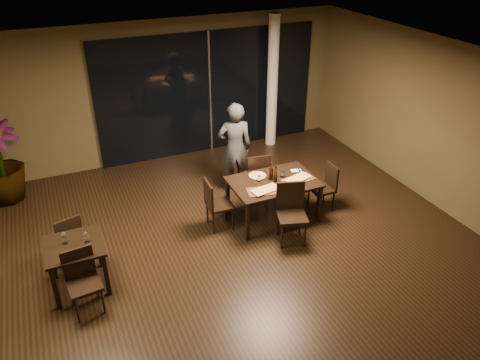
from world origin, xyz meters
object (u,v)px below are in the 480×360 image
(main_table, at_px, (274,185))
(side_table, at_px, (75,252))
(chair_main_far, at_px, (257,174))
(bottle_c, at_px, (271,171))
(chair_main_right, at_px, (326,185))
(chair_side_far, at_px, (68,237))
(bottle_a, at_px, (271,171))
(diner, at_px, (235,148))
(chair_side_near, at_px, (82,277))
(bottle_b, at_px, (276,174))
(chair_main_near, at_px, (291,209))
(chair_main_left, at_px, (215,202))

(main_table, bearing_deg, side_table, -171.63)
(chair_main_far, xyz_separation_m, bottle_c, (-0.02, -0.61, 0.37))
(chair_main_right, relative_size, chair_side_far, 1.01)
(chair_side_far, height_order, bottle_a, bottle_a)
(diner, bearing_deg, chair_main_far, 128.14)
(main_table, bearing_deg, chair_main_right, -4.97)
(diner, bearing_deg, chair_side_near, 48.72)
(bottle_c, bearing_deg, chair_side_far, 179.16)
(main_table, bearing_deg, diner, 100.44)
(chair_main_far, height_order, bottle_a, bottle_a)
(chair_side_near, height_order, diner, diner)
(main_table, height_order, bottle_b, bottle_b)
(chair_side_far, bearing_deg, chair_main_right, 161.78)
(chair_side_far, xyz_separation_m, diner, (3.23, 1.08, 0.42))
(chair_main_near, height_order, bottle_c, bottle_c)
(chair_main_left, bearing_deg, bottle_b, -94.65)
(chair_main_left, distance_m, bottle_a, 1.11)
(bottle_b, bearing_deg, chair_main_far, 91.27)
(diner, height_order, bottle_a, diner)
(chair_main_right, relative_size, bottle_c, 2.74)
(chair_side_near, bearing_deg, main_table, 9.85)
(chair_main_far, bearing_deg, side_table, 26.89)
(chair_side_near, height_order, bottle_a, bottle_a)
(chair_main_far, height_order, diner, diner)
(main_table, distance_m, side_table, 3.44)
(chair_main_right, xyz_separation_m, bottle_a, (-1.05, 0.17, 0.43))
(chair_main_right, relative_size, diner, 0.48)
(chair_main_left, height_order, chair_main_right, chair_main_left)
(chair_main_right, bearing_deg, bottle_b, -91.53)
(side_table, distance_m, chair_main_far, 3.61)
(main_table, distance_m, chair_main_near, 0.67)
(chair_main_far, distance_m, bottle_a, 0.71)
(side_table, bearing_deg, chair_main_right, 5.29)
(chair_main_near, relative_size, bottle_b, 3.35)
(diner, bearing_deg, bottle_b, 115.73)
(chair_main_left, distance_m, bottle_b, 1.15)
(chair_main_far, relative_size, diner, 0.54)
(bottle_c, bearing_deg, chair_main_near, -89.68)
(chair_main_left, xyz_separation_m, chair_main_right, (2.09, -0.21, -0.03))
(chair_side_near, relative_size, diner, 0.51)
(chair_main_near, distance_m, diner, 1.91)
(chair_side_far, bearing_deg, chair_side_near, 78.44)
(chair_side_far, bearing_deg, chair_main_near, 151.60)
(chair_main_left, xyz_separation_m, bottle_a, (1.03, -0.03, 0.40))
(side_table, height_order, chair_main_right, chair_main_right)
(chair_main_left, xyz_separation_m, chair_side_near, (-2.32, -1.06, -0.00))
(bottle_b, relative_size, bottle_c, 0.95)
(chair_side_far, xyz_separation_m, chair_side_near, (0.07, -1.07, 0.03))
(bottle_b, bearing_deg, chair_side_near, -164.72)
(chair_main_left, distance_m, chair_main_right, 2.10)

